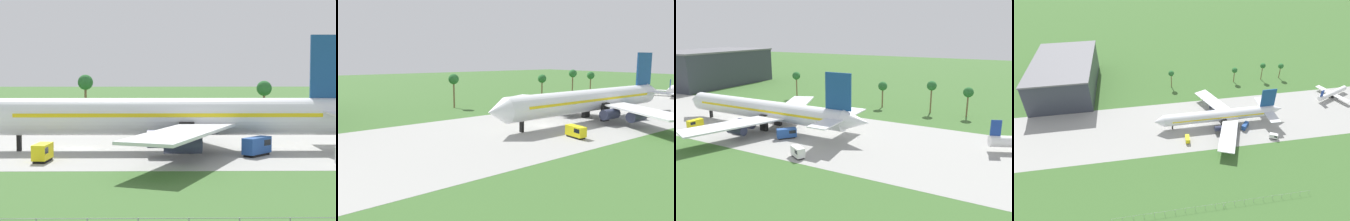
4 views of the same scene
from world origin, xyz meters
TOP-DOWN VIEW (x-y plane):
  - ground_plane at (0.00, 0.00)m, footprint 600.00×600.00m
  - taxiway_strip at (0.00, 0.00)m, footprint 320.00×44.00m
  - jet_airliner at (16.85, -2.43)m, footprint 70.84×58.04m
  - baggage_tug at (-3.40, -13.89)m, footprint 2.47×4.95m
  - fuel_truck at (40.43, -18.99)m, footprint 4.59×3.73m
  - catering_van at (28.94, -8.36)m, footprint 5.17×5.46m
  - terminal_building at (-70.01, 51.03)m, footprint 36.72×61.20m
  - palm_tree_row at (40.82, 41.14)m, footprint 78.08×3.60m

SIDE VIEW (x-z plane):
  - ground_plane at x=0.00m, z-range 0.00..0.00m
  - taxiway_strip at x=0.00m, z-range 0.00..0.02m
  - baggage_tug at x=-3.40m, z-range 0.10..2.75m
  - fuel_truck at x=40.43m, z-range 0.10..2.82m
  - catering_van at x=28.94m, z-range 0.10..3.02m
  - jet_airliner at x=16.85m, z-range -3.95..15.13m
  - palm_tree_row at x=40.82m, z-range 3.17..15.27m
  - terminal_building at x=-70.01m, z-range 0.02..19.43m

